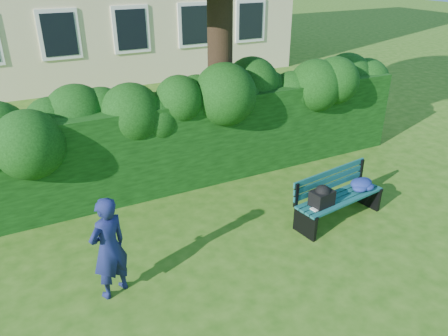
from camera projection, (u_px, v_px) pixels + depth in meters
ground at (240, 230)px, 7.58m from camera, size 80.00×80.00×0.00m
hedge at (188, 140)px, 8.95m from camera, size 10.00×1.00×1.80m
park_bench at (340, 194)px, 7.73m from camera, size 1.83×0.79×0.89m
man_reading at (109, 248)px, 5.86m from camera, size 0.66×0.56×1.53m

